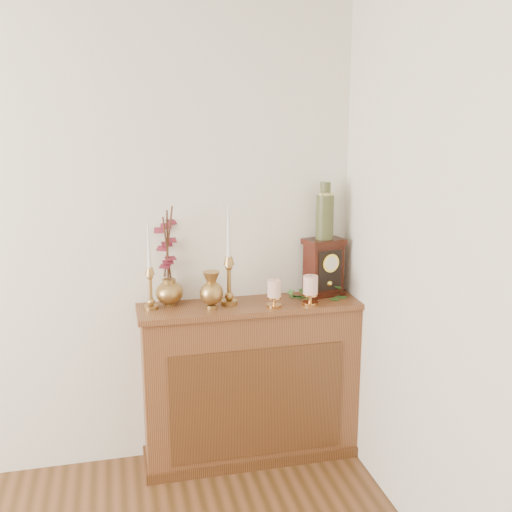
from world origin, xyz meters
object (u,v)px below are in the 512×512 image
object	(u,v)px
candlestick_left	(150,281)
ginger_jar	(167,259)
mantel_clock	(324,268)
candlestick_center	(229,273)
ceramic_vase	(325,214)
bud_vase	(211,291)

from	to	relation	value
candlestick_left	ginger_jar	distance (m)	0.16
ginger_jar	mantel_clock	world-z (taller)	ginger_jar
candlestick_left	candlestick_center	xyz separation A→B (m)	(0.42, -0.02, 0.03)
mantel_clock	ceramic_vase	bearing A→B (deg)	90.00
ceramic_vase	candlestick_left	bearing A→B (deg)	-177.64
mantel_clock	candlestick_center	bearing A→B (deg)	171.97
bud_vase	mantel_clock	size ratio (longest dim) A/B	0.62
candlestick_left	bud_vase	world-z (taller)	candlestick_left
candlestick_center	candlestick_left	bearing A→B (deg)	177.78
bud_vase	candlestick_left	bearing A→B (deg)	166.87
candlestick_center	ceramic_vase	size ratio (longest dim) A/B	1.70
candlestick_left	ginger_jar	size ratio (longest dim) A/B	0.84
candlestick_center	ginger_jar	distance (m)	0.34
candlestick_center	ceramic_vase	distance (m)	0.63
bud_vase	ginger_jar	world-z (taller)	ginger_jar
bud_vase	ceramic_vase	bearing A→B (deg)	9.70
candlestick_left	ceramic_vase	xyz separation A→B (m)	(0.98, 0.04, 0.32)
ceramic_vase	bud_vase	bearing A→B (deg)	-170.30
mantel_clock	ginger_jar	bearing A→B (deg)	163.42
bud_vase	ginger_jar	bearing A→B (deg)	143.45
ginger_jar	ceramic_vase	xyz separation A→B (m)	(0.88, -0.04, 0.22)
candlestick_left	bud_vase	bearing A→B (deg)	-13.13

